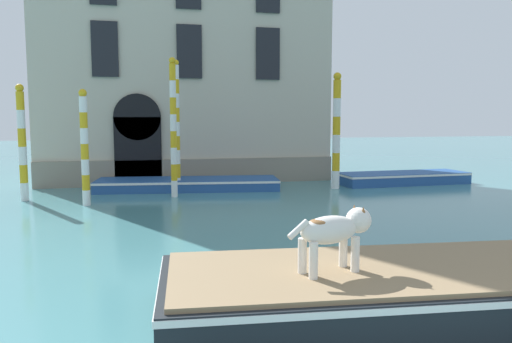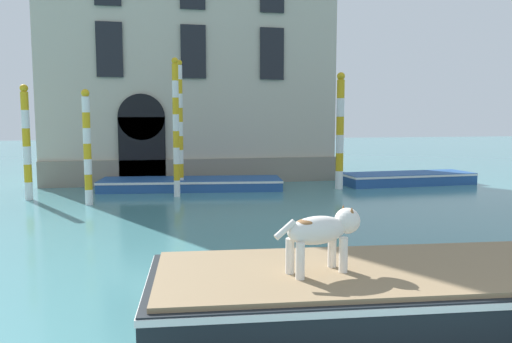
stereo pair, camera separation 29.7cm
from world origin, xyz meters
name	(u,v)px [view 1 (the left image)]	position (x,y,z in m)	size (l,w,h in m)	color
boat_foreground	(422,287)	(0.65, 4.41, 0.35)	(7.13, 2.97, 0.65)	black
dog_on_deck	(335,230)	(-0.60, 4.41, 1.19)	(1.21, 0.56, 0.82)	silver
boat_moored_near_palazzo	(188,184)	(-1.37, 16.66, 0.22)	(6.70, 2.53, 0.40)	#234C8C
boat_moored_far	(403,178)	(7.09, 16.45, 0.24)	(5.28, 1.90, 0.45)	#234C8C
mooring_pole_0	(85,147)	(-4.63, 14.05, 1.74)	(0.24, 0.24, 3.45)	white
mooring_pole_1	(173,127)	(-1.96, 15.12, 2.29)	(0.22, 0.22, 4.55)	white
mooring_pole_2	(22,142)	(-6.63, 15.38, 1.84)	(0.25, 0.25, 3.65)	white
mooring_pole_3	(177,126)	(-1.76, 16.30, 2.32)	(0.19, 0.19, 4.61)	white
mooring_pole_4	(336,131)	(3.97, 15.74, 2.14)	(0.29, 0.29, 4.24)	white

